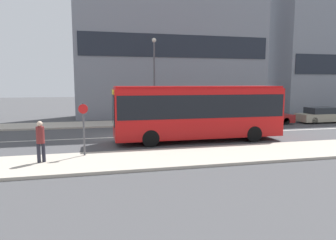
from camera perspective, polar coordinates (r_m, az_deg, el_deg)
ground_plane at (r=19.88m, az=-9.32°, el=-3.27°), size 120.00×120.00×0.00m
sidewalk_near at (r=13.78m, az=-7.50°, el=-7.58°), size 44.00×3.50×0.13m
sidewalk_far at (r=26.04m, az=-10.28°, el=-0.70°), size 44.00×3.50×0.13m
lane_centerline at (r=19.88m, az=-9.32°, el=-3.25°), size 41.80×0.16×0.01m
city_bus at (r=18.28m, az=5.78°, el=1.98°), size 10.20×2.47×3.35m
parked_car_0 at (r=27.22m, az=18.16°, el=0.64°), size 4.48×1.80×1.39m
parked_car_1 at (r=30.15m, az=27.23°, el=0.78°), size 4.53×1.71×1.37m
pedestrian_near_stop at (r=13.95m, az=-23.12°, el=-3.33°), size 0.34×0.34×1.79m
bus_stop_sign at (r=14.54m, az=-15.77°, el=-0.89°), size 0.44×0.12×2.48m
street_lamp at (r=25.01m, az=-2.64°, el=9.09°), size 0.36×0.36×7.05m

